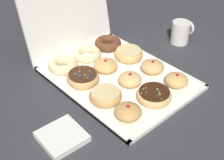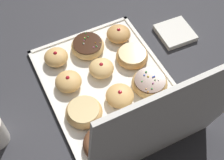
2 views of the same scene
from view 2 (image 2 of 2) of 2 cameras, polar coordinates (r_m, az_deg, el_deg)
The scene contains 16 objects.
ground_plane at distance 1.09m, azimuth -0.45°, elevation -1.27°, with size 3.00×3.00×0.00m, color #333338.
donut_box at distance 1.08m, azimuth -0.45°, elevation -1.11°, with size 0.40×0.52×0.01m.
box_lid_open at distance 0.72m, azimuth 10.65°, elevation -8.02°, with size 0.40×0.54×0.01m, color white.
jelly_filled_donut_0 at distance 1.20m, azimuth 1.17°, elevation 8.18°, with size 0.09×0.09×0.05m.
sprinkle_donut_1 at distance 1.16m, azimuth -4.37°, elevation 6.04°, with size 0.12×0.12×0.04m.
jelly_filled_donut_2 at distance 1.14m, azimuth -9.89°, elevation 4.02°, with size 0.08×0.08×0.05m.
glazed_ring_donut_3 at distance 1.13m, azimuth 3.57°, elevation 4.29°, with size 0.11×0.11×0.03m.
jelly_filled_donut_4 at distance 1.09m, azimuth -2.11°, elevation 2.01°, with size 0.09×0.09×0.05m.
jelly_filled_donut_5 at distance 1.07m, azimuth -7.74°, elevation -0.25°, with size 0.09×0.09×0.05m.
sprinkle_donut_6 at distance 1.07m, azimuth 6.67°, elevation -0.54°, with size 0.12×0.12×0.04m.
jelly_filled_donut_7 at distance 1.03m, azimuth 1.40°, elevation -2.80°, with size 0.09×0.09×0.05m.
glazed_ring_donut_8 at distance 1.01m, azimuth -5.00°, elevation -5.64°, with size 0.12×0.12×0.04m.
cruller_donut_9 at distance 1.02m, azimuth 10.27°, elevation -5.28°, with size 0.12×0.12×0.04m.
cruller_donut_10 at distance 0.98m, azimuth 4.24°, elevation -8.42°, with size 0.11×0.11×0.03m.
chocolate_cake_ring_donut_11 at distance 0.96m, azimuth -1.78°, elevation -11.25°, with size 0.11×0.11×0.04m.
napkin_stack at distance 1.25m, azimuth 11.13°, elevation 8.22°, with size 0.13×0.13×0.02m, color white.
Camera 2 is at (0.26, 0.54, 0.90)m, focal length 51.56 mm.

